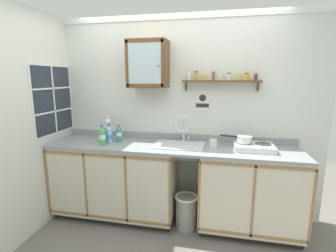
{
  "coord_description": "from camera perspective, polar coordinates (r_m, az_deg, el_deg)",
  "views": [
    {
      "loc": [
        0.53,
        -2.44,
        1.74
      ],
      "look_at": [
        -0.06,
        0.39,
        1.17
      ],
      "focal_mm": 26.21,
      "sensor_mm": 36.0,
      "label": 1
    }
  ],
  "objects": [
    {
      "name": "floor",
      "position": [
        3.05,
        -0.34,
        -23.64
      ],
      "size": [
        5.95,
        5.95,
        0.0
      ],
      "primitive_type": "plane",
      "color": "slate",
      "rests_on": "ground"
    },
    {
      "name": "back_wall",
      "position": [
        3.12,
        1.92,
        2.19
      ],
      "size": [
        3.55,
        0.07,
        2.48
      ],
      "color": "silver",
      "rests_on": "ground"
    },
    {
      "name": "side_wall_left",
      "position": [
        2.98,
        -31.3,
        -0.07
      ],
      "size": [
        0.05,
        3.37,
        2.48
      ],
      "primitive_type": "cube",
      "color": "silver",
      "rests_on": "ground"
    },
    {
      "name": "lower_cabinet_run",
      "position": [
        3.24,
        -11.89,
        -12.18
      ],
      "size": [
        1.52,
        0.62,
        0.93
      ],
      "color": "black",
      "rests_on": "ground"
    },
    {
      "name": "lower_cabinet_run_right",
      "position": [
        3.02,
        18.42,
        -14.32
      ],
      "size": [
        1.12,
        0.62,
        0.93
      ],
      "color": "black",
      "rests_on": "ground"
    },
    {
      "name": "countertop",
      "position": [
        2.87,
        0.75,
        -4.89
      ],
      "size": [
        2.91,
        0.64,
        0.03
      ],
      "primitive_type": "cube",
      "color": "gray",
      "rests_on": "lower_cabinet_run"
    },
    {
      "name": "backsplash",
      "position": [
        3.14,
        1.78,
        -2.47
      ],
      "size": [
        2.91,
        0.02,
        0.08
      ],
      "primitive_type": "cube",
      "color": "gray",
      "rests_on": "countertop"
    },
    {
      "name": "sink",
      "position": [
        2.89,
        2.7,
        -4.67
      ],
      "size": [
        0.58,
        0.44,
        0.47
      ],
      "color": "silver",
      "rests_on": "countertop"
    },
    {
      "name": "hot_plate_stove",
      "position": [
        2.86,
        19.33,
        -4.62
      ],
      "size": [
        0.42,
        0.32,
        0.07
      ],
      "color": "silver",
      "rests_on": "countertop"
    },
    {
      "name": "saucepan",
      "position": [
        2.85,
        17.24,
        -2.89
      ],
      "size": [
        0.34,
        0.16,
        0.08
      ],
      "color": "silver",
      "rests_on": "hot_plate_stove"
    },
    {
      "name": "bottle_soda_green_0",
      "position": [
        2.99,
        -15.05,
        -2.2
      ],
      "size": [
        0.08,
        0.08,
        0.24
      ],
      "color": "#4CB266",
      "rests_on": "countertop"
    },
    {
      "name": "bottle_opaque_white_1",
      "position": [
        3.16,
        -13.74,
        -0.78
      ],
      "size": [
        0.08,
        0.08,
        0.31
      ],
      "color": "white",
      "rests_on": "countertop"
    },
    {
      "name": "bottle_detergent_teal_2",
      "position": [
        3.08,
        -11.36,
        -1.82
      ],
      "size": [
        0.07,
        0.07,
        0.22
      ],
      "color": "teal",
      "rests_on": "countertop"
    },
    {
      "name": "bottle_water_blue_3",
      "position": [
        3.06,
        -13.55,
        -1.91
      ],
      "size": [
        0.09,
        0.09,
        0.24
      ],
      "color": "#8CB7E0",
      "rests_on": "countertop"
    },
    {
      "name": "mug",
      "position": [
        2.86,
        10.46,
        -3.93
      ],
      "size": [
        0.09,
        0.12,
        0.09
      ],
      "color": "white",
      "rests_on": "countertop"
    },
    {
      "name": "wall_cabinet",
      "position": [
        2.98,
        -4.64,
        14.15
      ],
      "size": [
        0.46,
        0.33,
        0.55
      ],
      "color": "brown"
    },
    {
      "name": "spice_shelf",
      "position": [
        2.94,
        12.18,
        10.44
      ],
      "size": [
        0.89,
        0.14,
        0.23
      ],
      "color": "brown"
    },
    {
      "name": "warning_sign",
      "position": [
        3.03,
        8.03,
        5.84
      ],
      "size": [
        0.18,
        0.01,
        0.26
      ],
      "color": "silver"
    },
    {
      "name": "window",
      "position": [
        3.33,
        -25.16,
        5.53
      ],
      "size": [
        0.03,
        0.72,
        0.85
      ],
      "color": "#262D38"
    },
    {
      "name": "trash_bin",
      "position": [
        3.03,
        4.23,
        -19.17
      ],
      "size": [
        0.27,
        0.27,
        0.4
      ],
      "color": "gray",
      "rests_on": "ground"
    }
  ]
}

